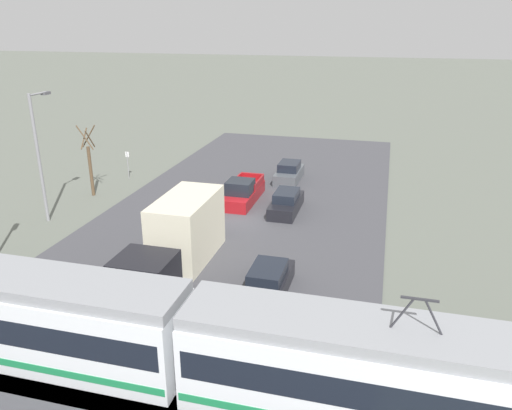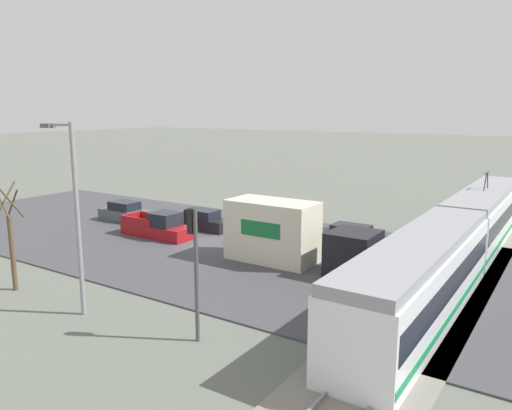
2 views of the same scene
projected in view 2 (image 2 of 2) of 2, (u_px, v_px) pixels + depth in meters
ground_plane at (200, 241)px, 33.73m from camera, size 320.00×320.00×0.00m
road_surface at (200, 241)px, 33.73m from camera, size 18.78×50.08×0.08m
rail_bed at (445, 286)px, 25.12m from camera, size 62.23×4.40×0.22m
light_rail_tram at (459, 241)px, 27.00m from camera, size 29.95×2.83×4.65m
box_truck at (290, 236)px, 28.34m from camera, size 2.62×8.84×3.53m
pickup_truck at (159, 227)px, 34.61m from camera, size 1.93×5.38×1.79m
sedan_car_0 at (202, 221)px, 36.85m from camera, size 1.73×4.48×1.45m
sedan_car_1 at (351, 238)px, 31.96m from camera, size 1.80×4.54×1.46m
sedan_car_2 at (125, 213)px, 39.63m from camera, size 1.82×4.26×1.53m
traffic_light_pole at (194, 257)px, 18.65m from camera, size 0.28×0.47×5.20m
street_tree at (11, 242)px, 24.23m from camera, size 1.26×1.04×5.35m
street_lamp_near_crossing at (74, 206)px, 20.97m from camera, size 0.36×1.95×8.29m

